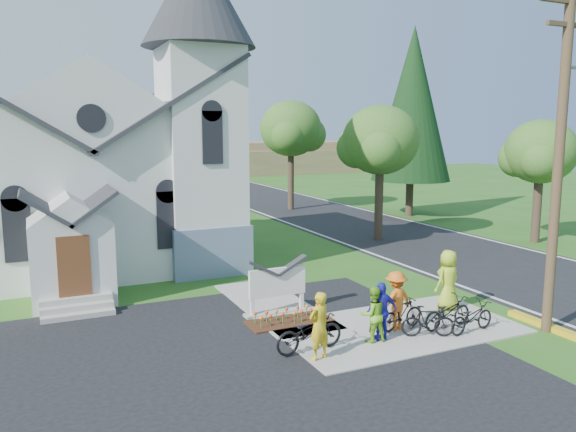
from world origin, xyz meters
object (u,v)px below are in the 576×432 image
church_sign (277,283)px  cyclist_3 (396,300)px  utility_pole (561,145)px  cyclist_1 (373,314)px  cyclist_4 (448,280)px  cyclist_0 (319,326)px  bike_2 (447,312)px  bike_0 (309,332)px  cyclist_2 (382,311)px  bike_3 (402,314)px  bike_1 (428,321)px  bike_4 (472,317)px

church_sign → cyclist_3: 3.78m
utility_pole → cyclist_1: bearing=165.1°
cyclist_3 → cyclist_4: 2.73m
cyclist_0 → cyclist_1: cyclist_0 is taller
bike_2 → cyclist_4: (1.15, 1.35, 0.51)m
bike_0 → cyclist_3: 3.07m
cyclist_2 → cyclist_4: cyclist_4 is taller
utility_pole → bike_3: (-3.88, 1.80, -4.88)m
utility_pole → bike_0: size_ratio=5.09×
bike_1 → cyclist_3: 1.09m
cyclist_0 → bike_1: bearing=164.0°
bike_1 → cyclist_2: 1.41m
cyclist_3 → bike_2: bearing=149.7°
church_sign → bike_3: size_ratio=1.41×
cyclist_1 → bike_4: bearing=175.4°
cyclist_1 → cyclist_2: size_ratio=0.94×
bike_2 → utility_pole: bearing=-123.8°
cyclist_0 → bike_0: bearing=-106.8°
cyclist_0 → cyclist_4: bearing=-179.5°
cyclist_0 → bike_0: size_ratio=0.89×
church_sign → cyclist_1: bearing=-67.2°
bike_3 → bike_2: bearing=-117.3°
cyclist_0 → bike_3: size_ratio=1.12×
bike_0 → bike_4: bike_0 is taller
cyclist_2 → cyclist_3: (0.83, 0.51, 0.05)m
cyclist_0 → cyclist_3: bearing=-179.5°
bike_0 → bike_1: bike_0 is taller
bike_1 → bike_3: bearing=45.6°
bike_2 → bike_4: 0.70m
utility_pole → cyclist_2: bearing=164.3°
bike_3 → utility_pole: bearing=-122.4°
bike_3 → cyclist_3: bearing=55.4°
church_sign → bike_2: 5.23m
cyclist_4 → bike_4: bearing=57.8°
utility_pole → bike_4: (-2.20, 0.76, -4.91)m
utility_pole → bike_1: 6.14m
church_sign → cyclist_3: (2.52, -2.82, -0.11)m
bike_0 → cyclist_4: 5.77m
church_sign → cyclist_2: 3.74m
church_sign → cyclist_0: size_ratio=1.25×
bike_3 → cyclist_1: bearing=100.8°
bike_2 → cyclist_3: bearing=62.9°
bike_0 → bike_3: bike_0 is taller
bike_0 → bike_3: 3.20m
utility_pole → bike_0: (-7.06, 1.48, -4.84)m
bike_0 → cyclist_2: bearing=-97.3°
cyclist_4 → bike_2: bearing=39.0°
church_sign → cyclist_2: church_sign is taller
cyclist_3 → bike_1: bearing=108.3°
church_sign → bike_0: 3.29m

